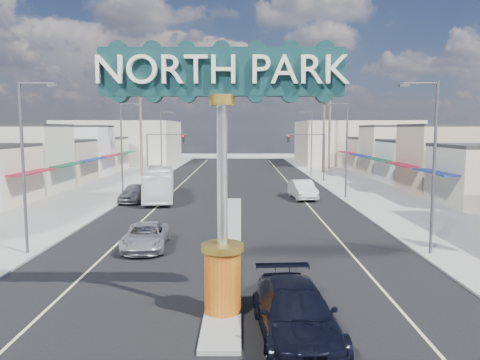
{
  "coord_description": "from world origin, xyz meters",
  "views": [
    {
      "loc": [
        0.64,
        -14.01,
        6.63
      ],
      "look_at": [
        0.59,
        11.2,
        3.85
      ],
      "focal_mm": 35.0,
      "sensor_mm": 36.0,
      "label": 1
    }
  ],
  "objects_px": {
    "gateway_sign": "(222,149)",
    "suv_right": "(295,313)",
    "suv_left": "(146,236)",
    "city_bus": "(159,184)",
    "streetlight_l_mid": "(123,145)",
    "streetlight_l_far": "(162,140)",
    "traffic_signal_right": "(310,148)",
    "streetlight_r_mid": "(345,145)",
    "streetlight_l_near": "(26,159)",
    "streetlight_r_near": "(431,159)",
    "car_parked_right": "(303,190)",
    "traffic_signal_left": "(162,148)",
    "car_parked_left": "(134,193)",
    "palm_right_mid": "(324,102)",
    "palm_right_far": "(330,92)",
    "streetlight_r_far": "(310,140)",
    "palm_left_far": "(140,92)"
  },
  "relations": [
    {
      "from": "traffic_signal_left",
      "to": "car_parked_left",
      "type": "height_order",
      "value": "traffic_signal_left"
    },
    {
      "from": "streetlight_l_far",
      "to": "car_parked_left",
      "type": "height_order",
      "value": "streetlight_l_far"
    },
    {
      "from": "traffic_signal_left",
      "to": "suv_right",
      "type": "height_order",
      "value": "traffic_signal_left"
    },
    {
      "from": "streetlight_l_far",
      "to": "palm_right_mid",
      "type": "xyz_separation_m",
      "value": [
        23.43,
        4.0,
        5.54
      ]
    },
    {
      "from": "traffic_signal_left",
      "to": "streetlight_l_far",
      "type": "height_order",
      "value": "streetlight_l_far"
    },
    {
      "from": "streetlight_r_near",
      "to": "car_parked_left",
      "type": "height_order",
      "value": "streetlight_r_near"
    },
    {
      "from": "palm_right_mid",
      "to": "suv_left",
      "type": "xyz_separation_m",
      "value": [
        -17.63,
        -44.7,
        -9.91
      ]
    },
    {
      "from": "gateway_sign",
      "to": "car_parked_left",
      "type": "bearing_deg",
      "value": 109.16
    },
    {
      "from": "traffic_signal_right",
      "to": "palm_right_mid",
      "type": "relative_size",
      "value": 0.5
    },
    {
      "from": "traffic_signal_right",
      "to": "suv_right",
      "type": "distance_m",
      "value": 44.47
    },
    {
      "from": "palm_left_far",
      "to": "palm_right_mid",
      "type": "xyz_separation_m",
      "value": [
        26.0,
        6.0,
        -0.9
      ]
    },
    {
      "from": "suv_right",
      "to": "streetlight_r_far",
      "type": "bearing_deg",
      "value": 77.13
    },
    {
      "from": "streetlight_l_mid",
      "to": "streetlight_l_far",
      "type": "height_order",
      "value": "same"
    },
    {
      "from": "streetlight_l_mid",
      "to": "streetlight_r_far",
      "type": "distance_m",
      "value": 30.32
    },
    {
      "from": "streetlight_r_mid",
      "to": "suv_left",
      "type": "bearing_deg",
      "value": -128.84
    },
    {
      "from": "streetlight_r_near",
      "to": "car_parked_left",
      "type": "relative_size",
      "value": 1.85
    },
    {
      "from": "streetlight_l_mid",
      "to": "traffic_signal_left",
      "type": "bearing_deg",
      "value": 84.9
    },
    {
      "from": "streetlight_l_mid",
      "to": "palm_left_far",
      "type": "bearing_deg",
      "value": 97.31
    },
    {
      "from": "streetlight_l_mid",
      "to": "streetlight_l_far",
      "type": "bearing_deg",
      "value": 90.0
    },
    {
      "from": "palm_right_mid",
      "to": "suv_right",
      "type": "distance_m",
      "value": 57.66
    },
    {
      "from": "palm_right_mid",
      "to": "suv_right",
      "type": "bearing_deg",
      "value": -100.78
    },
    {
      "from": "streetlight_l_far",
      "to": "car_parked_right",
      "type": "xyz_separation_m",
      "value": [
        16.92,
        -22.12,
        -4.18
      ]
    },
    {
      "from": "city_bus",
      "to": "suv_right",
      "type": "bearing_deg",
      "value": -79.91
    },
    {
      "from": "car_parked_left",
      "to": "streetlight_l_far",
      "type": "bearing_deg",
      "value": 97.23
    },
    {
      "from": "palm_right_mid",
      "to": "suv_left",
      "type": "height_order",
      "value": "palm_right_mid"
    },
    {
      "from": "traffic_signal_right",
      "to": "suv_left",
      "type": "relative_size",
      "value": 1.2
    },
    {
      "from": "streetlight_r_mid",
      "to": "streetlight_l_far",
      "type": "bearing_deg",
      "value": 133.48
    },
    {
      "from": "streetlight_r_far",
      "to": "suv_right",
      "type": "bearing_deg",
      "value": -98.85
    },
    {
      "from": "streetlight_l_near",
      "to": "palm_right_far",
      "type": "bearing_deg",
      "value": 63.94
    },
    {
      "from": "streetlight_r_near",
      "to": "streetlight_l_far",
      "type": "bearing_deg",
      "value": 116.42
    },
    {
      "from": "streetlight_r_near",
      "to": "streetlight_l_mid",
      "type": "bearing_deg",
      "value": 136.21
    },
    {
      "from": "traffic_signal_right",
      "to": "streetlight_l_mid",
      "type": "xyz_separation_m",
      "value": [
        -19.62,
        -13.99,
        0.79
      ]
    },
    {
      "from": "traffic_signal_right",
      "to": "streetlight_l_near",
      "type": "bearing_deg",
      "value": -119.99
    },
    {
      "from": "palm_right_far",
      "to": "traffic_signal_left",
      "type": "bearing_deg",
      "value": -143.33
    },
    {
      "from": "streetlight_l_near",
      "to": "car_parked_right",
      "type": "relative_size",
      "value": 1.68
    },
    {
      "from": "suv_left",
      "to": "city_bus",
      "type": "bearing_deg",
      "value": 93.25
    },
    {
      "from": "streetlight_l_near",
      "to": "palm_right_far",
      "type": "height_order",
      "value": "palm_right_far"
    },
    {
      "from": "palm_left_far",
      "to": "car_parked_right",
      "type": "height_order",
      "value": "palm_left_far"
    },
    {
      "from": "streetlight_r_mid",
      "to": "palm_right_far",
      "type": "xyz_separation_m",
      "value": [
        4.57,
        32.0,
        7.32
      ]
    },
    {
      "from": "gateway_sign",
      "to": "suv_right",
      "type": "bearing_deg",
      "value": -37.23
    },
    {
      "from": "streetlight_l_far",
      "to": "streetlight_r_mid",
      "type": "xyz_separation_m",
      "value": [
        20.87,
        -22.0,
        0.0
      ]
    },
    {
      "from": "streetlight_l_mid",
      "to": "car_parked_left",
      "type": "height_order",
      "value": "streetlight_l_mid"
    },
    {
      "from": "traffic_signal_right",
      "to": "streetlight_r_near",
      "type": "height_order",
      "value": "streetlight_r_near"
    },
    {
      "from": "streetlight_r_near",
      "to": "suv_left",
      "type": "relative_size",
      "value": 1.8
    },
    {
      "from": "streetlight_l_near",
      "to": "streetlight_r_far",
      "type": "distance_m",
      "value": 46.9
    },
    {
      "from": "streetlight_r_mid",
      "to": "car_parked_right",
      "type": "bearing_deg",
      "value": -178.23
    },
    {
      "from": "streetlight_r_near",
      "to": "palm_right_far",
      "type": "relative_size",
      "value": 0.64
    },
    {
      "from": "palm_right_mid",
      "to": "palm_right_far",
      "type": "distance_m",
      "value": 6.57
    },
    {
      "from": "streetlight_l_mid",
      "to": "palm_right_mid",
      "type": "bearing_deg",
      "value": 47.97
    },
    {
      "from": "traffic_signal_right",
      "to": "streetlight_r_mid",
      "type": "distance_m",
      "value": 14.07
    }
  ]
}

